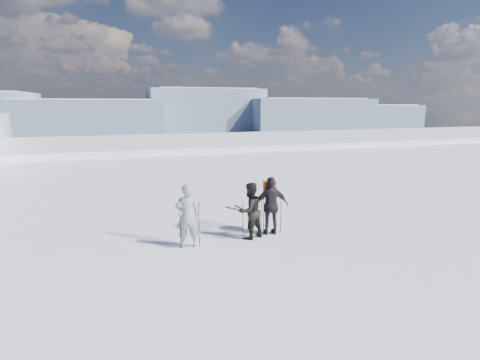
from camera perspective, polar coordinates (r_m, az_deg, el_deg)
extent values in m
plane|color=white|center=(72.09, -12.33, -6.17)|extent=(220.00, 208.01, 71.62)
cube|color=white|center=(40.38, -8.78, -3.83)|extent=(180.00, 16.00, 14.00)
plane|color=#212E4D|center=(300.52, -16.57, 4.57)|extent=(820.00, 820.00, 0.00)
cube|color=slate|center=(450.06, -22.37, 8.79)|extent=(160.00, 80.00, 38.00)
cube|color=white|center=(449.81, -22.53, 10.82)|extent=(136.00, 70.00, 8.00)
cube|color=slate|center=(490.15, -5.37, 10.57)|extent=(140.00, 80.00, 52.00)
cube|color=white|center=(490.31, -5.42, 13.26)|extent=(119.00, 70.00, 8.00)
cube|color=slate|center=(506.95, 10.13, 9.80)|extent=(160.00, 80.00, 40.00)
cube|color=white|center=(506.76, 10.20, 11.72)|extent=(136.00, 70.00, 8.00)
cube|color=slate|center=(596.62, 19.13, 9.20)|extent=(130.00, 80.00, 32.00)
cube|color=white|center=(596.36, 19.21, 10.45)|extent=(110.50, 70.00, 8.00)
imported|color=gray|center=(10.97, -8.03, -5.42)|extent=(0.71, 0.49, 1.89)
imported|color=black|center=(11.59, 1.51, -4.70)|extent=(1.05, 0.94, 1.77)
imported|color=black|center=(11.97, 4.80, -3.94)|extent=(1.15, 0.61, 1.88)
cube|color=#CD5013|center=(11.95, 4.59, 1.90)|extent=(0.43, 0.28, 0.52)
cylinder|color=black|center=(10.94, -9.06, -7.46)|extent=(0.02, 0.02, 1.18)
cylinder|color=black|center=(11.01, -6.25, -6.76)|extent=(0.02, 0.02, 1.36)
cylinder|color=black|center=(11.53, 0.47, -6.13)|extent=(0.02, 0.02, 1.25)
cylinder|color=black|center=(11.68, 3.25, -5.73)|extent=(0.02, 0.02, 1.33)
cylinder|color=black|center=(11.92, 3.62, -5.38)|extent=(0.02, 0.02, 1.32)
cylinder|color=black|center=(12.14, 6.24, -5.36)|extent=(0.02, 0.02, 1.22)
cube|color=black|center=(14.69, 0.27, -4.71)|extent=(0.94, 1.51, 0.03)
cube|color=black|center=(14.73, 0.79, -4.66)|extent=(0.40, 1.69, 0.03)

